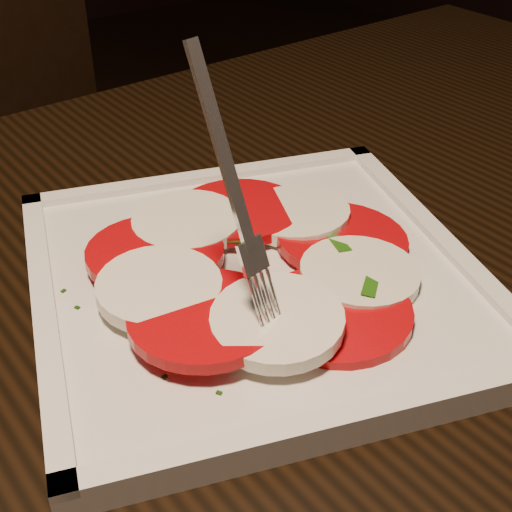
# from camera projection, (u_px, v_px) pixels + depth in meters

# --- Properties ---
(table) EXTENTS (1.23, 0.84, 0.75)m
(table) POSITION_uv_depth(u_px,v_px,m) (335.00, 330.00, 0.63)
(table) COLOR black
(table) RESTS_ON ground
(chair) EXTENTS (0.52, 0.52, 0.93)m
(chair) POSITION_uv_depth(u_px,v_px,m) (34.00, 168.00, 1.14)
(chair) COLOR black
(chair) RESTS_ON ground
(plate) EXTENTS (0.39, 0.39, 0.01)m
(plate) POSITION_uv_depth(u_px,v_px,m) (256.00, 282.00, 0.51)
(plate) COLOR white
(plate) RESTS_ON table
(caprese_salad) EXTENTS (0.25, 0.24, 0.03)m
(caprese_salad) POSITION_uv_depth(u_px,v_px,m) (256.00, 262.00, 0.50)
(caprese_salad) COLOR #BB040E
(caprese_salad) RESTS_ON plate
(fork) EXTENTS (0.04, 0.07, 0.16)m
(fork) POSITION_uv_depth(u_px,v_px,m) (223.00, 182.00, 0.41)
(fork) COLOR white
(fork) RESTS_ON caprese_salad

